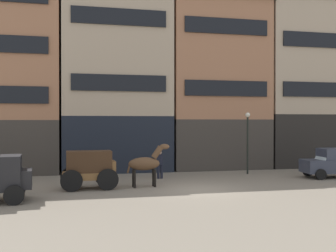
{
  "coord_description": "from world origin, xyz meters",
  "views": [
    {
      "loc": [
        -5.94,
        -19.52,
        3.5
      ],
      "look_at": [
        -1.18,
        2.05,
        3.26
      ],
      "focal_mm": 42.56,
      "sensor_mm": 36.0,
      "label": 1
    }
  ],
  "objects_px": {
    "draft_horse": "(146,163)",
    "pedestrian_officer": "(160,163)",
    "cargo_wagon": "(90,167)",
    "sedan_dark": "(333,163)",
    "streetlamp_curbside": "(248,134)"
  },
  "relations": [
    {
      "from": "draft_horse",
      "to": "sedan_dark",
      "type": "bearing_deg",
      "value": 4.69
    },
    {
      "from": "draft_horse",
      "to": "pedestrian_officer",
      "type": "relative_size",
      "value": 1.31
    },
    {
      "from": "cargo_wagon",
      "to": "sedan_dark",
      "type": "height_order",
      "value": "cargo_wagon"
    },
    {
      "from": "pedestrian_officer",
      "to": "cargo_wagon",
      "type": "bearing_deg",
      "value": -145.87
    },
    {
      "from": "cargo_wagon",
      "to": "pedestrian_officer",
      "type": "bearing_deg",
      "value": 34.13
    },
    {
      "from": "sedan_dark",
      "to": "pedestrian_officer",
      "type": "relative_size",
      "value": 2.14
    },
    {
      "from": "sedan_dark",
      "to": "streetlamp_curbside",
      "type": "bearing_deg",
      "value": 148.9
    },
    {
      "from": "cargo_wagon",
      "to": "draft_horse",
      "type": "distance_m",
      "value": 2.95
    },
    {
      "from": "sedan_dark",
      "to": "cargo_wagon",
      "type": "bearing_deg",
      "value": -176.22
    },
    {
      "from": "cargo_wagon",
      "to": "draft_horse",
      "type": "relative_size",
      "value": 1.26
    },
    {
      "from": "draft_horse",
      "to": "pedestrian_officer",
      "type": "bearing_deg",
      "value": 65.16
    },
    {
      "from": "draft_horse",
      "to": "streetlamp_curbside",
      "type": "bearing_deg",
      "value": 26.42
    },
    {
      "from": "draft_horse",
      "to": "sedan_dark",
      "type": "height_order",
      "value": "draft_horse"
    },
    {
      "from": "draft_horse",
      "to": "pedestrian_officer",
      "type": "xyz_separation_m",
      "value": [
        1.35,
        2.91,
        -0.29
      ]
    },
    {
      "from": "draft_horse",
      "to": "sedan_dark",
      "type": "relative_size",
      "value": 0.61
    }
  ]
}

